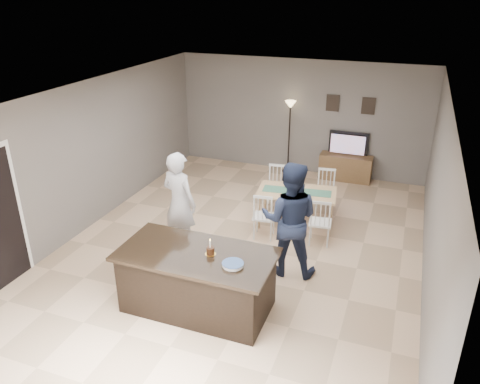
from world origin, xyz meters
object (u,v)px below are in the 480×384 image
at_px(television, 348,144).
at_px(dining_table, 297,197).
at_px(tv_console, 345,168).
at_px(birthday_cake, 210,251).
at_px(woman, 180,203).
at_px(kitchen_island, 197,280).
at_px(plate_stack, 233,264).
at_px(man, 290,219).
at_px(floor_lamp, 290,118).

bearing_deg(television, dining_table, 78.66).
bearing_deg(tv_console, birthday_cake, -100.30).
distance_m(woman, birthday_cake, 1.74).
xyz_separation_m(tv_console, dining_table, (-0.53, -2.60, 0.27)).
bearing_deg(kitchen_island, television, 77.99).
xyz_separation_m(kitchen_island, woman, (-0.95, 1.35, 0.44)).
bearing_deg(dining_table, plate_stack, -98.80).
bearing_deg(man, birthday_cake, 52.64).
relative_size(television, plate_stack, 3.20).
height_order(man, plate_stack, man).
distance_m(woman, man, 1.90).
bearing_deg(television, woman, 63.38).
height_order(tv_console, plate_stack, plate_stack).
distance_m(tv_console, man, 4.27).
height_order(kitchen_island, man, man).
bearing_deg(man, kitchen_island, 47.48).
relative_size(woman, floor_lamp, 1.02).
xyz_separation_m(man, floor_lamp, (-1.15, 4.24, 0.43)).
height_order(dining_table, floor_lamp, floor_lamp).
relative_size(man, dining_table, 1.03).
xyz_separation_m(man, dining_table, (-0.28, 1.62, -0.37)).
xyz_separation_m(television, woman, (-2.15, -4.29, 0.03)).
height_order(woman, plate_stack, woman).
distance_m(man, dining_table, 1.69).
relative_size(woman, dining_table, 0.99).
bearing_deg(kitchen_island, tv_console, 77.84).
distance_m(woman, dining_table, 2.31).
bearing_deg(dining_table, birthday_cake, -106.40).
bearing_deg(man, floor_lamp, -82.25).
bearing_deg(kitchen_island, floor_lamp, 92.02).
bearing_deg(birthday_cake, floor_lamp, 94.04).
bearing_deg(television, floor_lamp, 2.05).
bearing_deg(plate_stack, man, 76.03).
bearing_deg(dining_table, man, -87.36).
height_order(woman, dining_table, woman).
bearing_deg(television, tv_console, 90.00).
relative_size(kitchen_island, dining_table, 1.19).
distance_m(man, plate_stack, 1.52).
height_order(man, birthday_cake, man).
height_order(kitchen_island, woman, woman).
bearing_deg(woman, man, -165.90).
bearing_deg(woman, plate_stack, 150.27).
bearing_deg(man, plate_stack, 68.65).
bearing_deg(floor_lamp, plate_stack, -82.22).
distance_m(television, birthday_cake, 5.69).
bearing_deg(tv_console, plate_stack, -96.18).
bearing_deg(plate_stack, birthday_cake, 157.27).
bearing_deg(man, tv_console, -100.78).
xyz_separation_m(tv_console, plate_stack, (-0.62, -5.69, 0.62)).
relative_size(tv_console, dining_table, 0.67).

